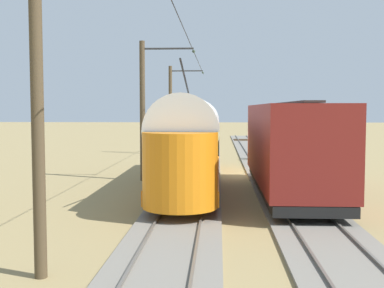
% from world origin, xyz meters
% --- Properties ---
extents(ground_plane, '(220.00, 220.00, 0.00)m').
position_xyz_m(ground_plane, '(0.00, 0.00, 0.00)').
color(ground_plane, '#937F51').
extents(track_streetcar_siding, '(2.80, 80.00, 0.18)m').
position_xyz_m(track_streetcar_siding, '(-2.17, -0.31, 0.05)').
color(track_streetcar_siding, slate).
rests_on(track_streetcar_siding, ground).
extents(track_adjacent_siding, '(2.80, 80.00, 0.18)m').
position_xyz_m(track_adjacent_siding, '(2.17, -0.31, 0.05)').
color(track_adjacent_siding, slate).
rests_on(track_adjacent_siding, ground).
extents(vintage_streetcar, '(2.65, 17.50, 5.28)m').
position_xyz_m(vintage_streetcar, '(2.17, 3.47, 2.26)').
color(vintage_streetcar, orange).
rests_on(vintage_streetcar, ground).
extents(coach_adjacent, '(2.96, 11.61, 3.85)m').
position_xyz_m(coach_adjacent, '(-2.17, 6.31, 2.16)').
color(coach_adjacent, maroon).
rests_on(coach_adjacent, ground).
extents(catenary_pole_foreground, '(2.88, 0.28, 7.24)m').
position_xyz_m(catenary_pole_foreground, '(4.74, -12.97, 3.78)').
color(catenary_pole_foreground, '#4C3D28').
rests_on(catenary_pole_foreground, ground).
extents(catenary_pole_mid_near, '(2.88, 0.28, 7.24)m').
position_xyz_m(catenary_pole_mid_near, '(4.74, 1.93, 3.78)').
color(catenary_pole_mid_near, '#4C3D28').
rests_on(catenary_pole_mid_near, ground).
extents(catenary_pole_mid_far, '(2.88, 0.28, 7.24)m').
position_xyz_m(catenary_pole_mid_far, '(4.74, 16.84, 3.78)').
color(catenary_pole_mid_far, '#4C3D28').
rests_on(catenary_pole_mid_far, ground).
extents(overhead_wire_run, '(2.67, 48.72, 0.18)m').
position_xyz_m(overhead_wire_run, '(2.21, 8.63, 6.70)').
color(overhead_wire_run, black).
rests_on(overhead_wire_run, ground).
extents(track_end_bumper, '(1.80, 0.60, 0.80)m').
position_xyz_m(track_end_bumper, '(-2.17, -8.49, 0.40)').
color(track_end_bumper, '#B2A519').
rests_on(track_end_bumper, ground).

